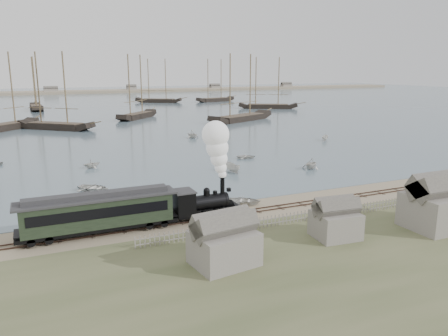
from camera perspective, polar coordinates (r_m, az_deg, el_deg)
name	(u,v)px	position (r m, az deg, el deg)	size (l,w,h in m)	color
ground	(257,205)	(51.79, 4.28, -4.82)	(600.00, 600.00, 0.00)	gray
harbor_water	(84,103)	(215.22, -17.87, 8.14)	(600.00, 336.00, 0.06)	#4A5D6A
rail_track	(265,209)	(50.12, 5.36, -5.40)	(120.00, 1.80, 0.16)	#3E2A22
picket_fence_west	(232,233)	(43.14, 1.03, -8.50)	(19.00, 0.10, 1.20)	slate
picket_fence_east	(384,210)	(53.23, 20.22, -5.11)	(15.00, 0.10, 1.20)	slate
shed_left	(224,264)	(36.79, 0.02, -12.43)	(5.00, 4.00, 4.10)	slate
shed_mid	(335,237)	(43.41, 14.26, -8.77)	(4.00, 3.50, 3.60)	slate
shed_right	(435,227)	(49.46, 25.88, -7.00)	(6.00, 5.00, 5.10)	slate
far_spit	(68,94)	(294.72, -19.68, 9.14)	(500.00, 20.00, 1.80)	tan
locomotive	(216,176)	(46.25, -1.11, -1.00)	(8.05, 3.01, 10.04)	black
passenger_coach	(99,212)	(43.80, -16.05, -5.48)	(15.07, 2.91, 3.66)	black
beached_dinghy	(243,201)	(51.72, 2.48, -4.31)	(4.22, 3.02, 0.87)	beige
rowboat_0	(94,188)	(59.42, -16.65, -2.49)	(4.33, 3.09, 0.90)	beige
rowboat_1	(92,164)	(73.11, -16.91, 0.55)	(2.71, 2.34, 1.43)	beige
rowboat_2	(232,168)	(67.24, 1.05, 0.05)	(3.66, 1.38, 1.41)	beige
rowboat_3	(246,157)	(77.56, 2.91, 1.50)	(3.29, 2.35, 0.68)	beige
rowboat_4	(311,164)	(70.78, 11.30, 0.57)	(3.23, 2.78, 1.70)	beige
rowboat_5	(325,138)	(98.96, 13.04, 3.83)	(3.09, 1.16, 1.19)	beige
rowboat_7	(192,134)	(100.45, -4.15, 4.43)	(3.40, 2.93, 1.79)	beige
schooner_1	(1,91)	(125.76, -27.10, 8.95)	(20.60, 4.75, 20.00)	black
schooner_2	(53,91)	(121.95, -21.45, 9.39)	(21.32, 4.92, 20.00)	black
schooner_3	(136,87)	(141.49, -11.43, 10.39)	(19.28, 4.45, 20.00)	black
schooner_4	(241,87)	(132.99, 2.29, 10.48)	(25.50, 5.88, 20.00)	black
schooner_5	(268,83)	(174.56, 5.81, 11.01)	(23.11, 5.33, 20.00)	black
schooner_7	(34,83)	(182.37, -23.56, 10.10)	(20.12, 4.64, 20.00)	black
schooner_8	(158,81)	(206.40, -8.64, 11.22)	(21.29, 4.91, 20.00)	black
schooner_9	(215,80)	(210.10, -1.15, 11.39)	(19.91, 4.59, 20.00)	black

